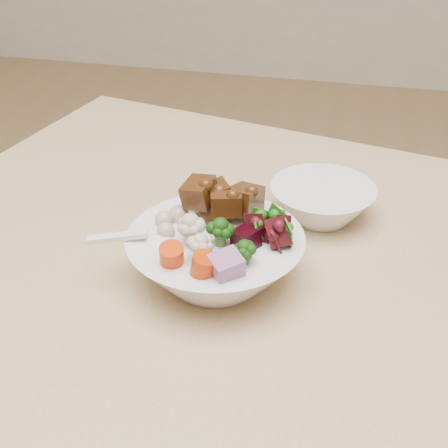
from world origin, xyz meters
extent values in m
cylinder|color=#D6AD7E|center=(-0.39, 0.60, 0.36)|extent=(0.06, 0.06, 0.71)
sphere|color=black|center=(-0.10, 0.17, 0.82)|extent=(0.03, 0.03, 0.03)
sphere|color=beige|center=(-0.13, 0.17, 0.82)|extent=(0.04, 0.04, 0.04)
cube|color=black|center=(-0.06, 0.20, 0.81)|extent=(0.03, 0.03, 0.02)
cube|color=#92588C|center=(-0.08, 0.12, 0.82)|extent=(0.04, 0.04, 0.03)
cylinder|color=red|center=(-0.14, 0.13, 0.82)|extent=(0.03, 0.03, 0.03)
sphere|color=tan|center=(-0.16, 0.18, 0.81)|extent=(0.02, 0.02, 0.02)
ellipsoid|color=white|center=(-0.17, 0.17, 0.81)|extent=(0.04, 0.03, 0.01)
cube|color=white|center=(-0.21, 0.16, 0.81)|extent=(0.07, 0.02, 0.02)
camera|label=1|loc=(0.03, -0.36, 1.18)|focal=50.00mm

